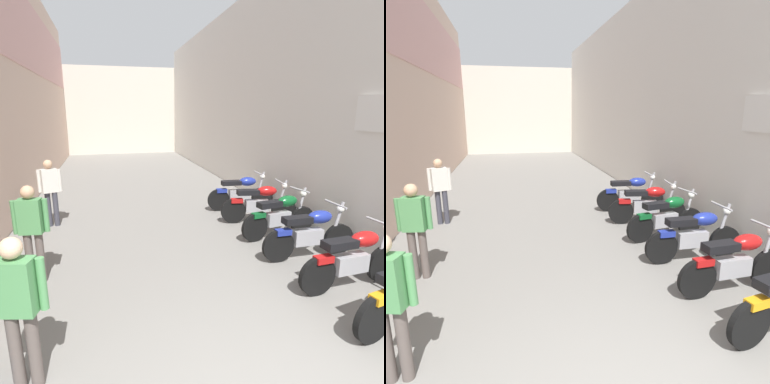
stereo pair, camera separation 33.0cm
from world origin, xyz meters
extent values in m
plane|color=slate|center=(0.00, 7.81, 0.00)|extent=(35.62, 35.62, 0.00)
cube|color=beige|center=(-3.51, 9.81, 3.47)|extent=(0.40, 19.62, 6.95)
cube|color=#DBA39E|center=(-3.30, 9.81, 5.00)|extent=(0.04, 19.62, 2.22)
cube|color=silver|center=(3.51, 9.81, 3.07)|extent=(0.40, 19.62, 6.13)
cube|color=white|center=(3.28, 3.00, 2.60)|extent=(0.04, 0.90, 0.60)
cube|color=beige|center=(0.00, 20.62, 2.62)|extent=(9.61, 2.00, 5.23)
cylinder|color=black|center=(1.74, 1.02, 0.30)|extent=(0.60, 0.18, 0.60)
cube|color=orange|center=(1.82, 1.03, 0.56)|extent=(0.30, 0.19, 0.10)
cylinder|color=black|center=(2.98, 2.16, 0.30)|extent=(0.60, 0.12, 0.60)
cylinder|color=black|center=(1.73, 2.07, 0.30)|extent=(0.60, 0.12, 0.60)
cube|color=#9E9EA3|center=(2.31, 2.11, 0.42)|extent=(0.57, 0.24, 0.28)
ellipsoid|color=#AD1414|center=(2.54, 2.13, 0.78)|extent=(0.50, 0.29, 0.24)
cube|color=black|center=(2.08, 2.10, 0.76)|extent=(0.53, 0.25, 0.12)
cylinder|color=#9E9EA3|center=(2.91, 2.15, 0.65)|extent=(0.25, 0.08, 0.77)
cylinder|color=#9E9EA3|center=(2.84, 2.15, 1.00)|extent=(0.07, 0.58, 0.04)
cube|color=#AD1414|center=(1.81, 2.08, 0.56)|extent=(0.29, 0.16, 0.10)
cylinder|color=black|center=(2.98, 3.22, 0.30)|extent=(0.60, 0.08, 0.60)
cylinder|color=black|center=(1.73, 3.21, 0.30)|extent=(0.60, 0.08, 0.60)
cube|color=#9E9EA3|center=(2.31, 3.21, 0.42)|extent=(0.56, 0.20, 0.28)
ellipsoid|color=navy|center=(2.54, 3.21, 0.78)|extent=(0.48, 0.26, 0.24)
cube|color=black|center=(2.08, 3.21, 0.76)|extent=(0.52, 0.22, 0.12)
cylinder|color=#9E9EA3|center=(2.91, 3.22, 0.65)|extent=(0.25, 0.06, 0.77)
cylinder|color=#9E9EA3|center=(2.84, 3.22, 1.00)|extent=(0.04, 0.58, 0.04)
sphere|color=silver|center=(2.96, 3.22, 0.90)|extent=(0.14, 0.14, 0.14)
cube|color=navy|center=(1.81, 3.21, 0.56)|extent=(0.28, 0.14, 0.10)
cylinder|color=black|center=(2.97, 4.40, 0.30)|extent=(0.61, 0.18, 0.60)
cylinder|color=black|center=(1.74, 4.20, 0.30)|extent=(0.61, 0.18, 0.60)
cube|color=#9E9EA3|center=(2.31, 4.29, 0.42)|extent=(0.59, 0.29, 0.28)
ellipsoid|color=#0F5123|center=(2.53, 4.33, 0.78)|extent=(0.52, 0.33, 0.24)
cube|color=black|center=(2.08, 4.25, 0.76)|extent=(0.55, 0.30, 0.12)
cylinder|color=#9E9EA3|center=(2.90, 4.39, 0.65)|extent=(0.25, 0.10, 0.77)
cylinder|color=#9E9EA3|center=(2.83, 4.38, 1.00)|extent=(0.13, 0.58, 0.04)
sphere|color=silver|center=(2.95, 4.40, 0.90)|extent=(0.14, 0.14, 0.14)
cube|color=#0F5123|center=(1.82, 4.21, 0.56)|extent=(0.30, 0.18, 0.10)
cylinder|color=black|center=(2.97, 5.19, 0.30)|extent=(0.61, 0.17, 0.60)
cylinder|color=black|center=(1.74, 5.39, 0.30)|extent=(0.61, 0.17, 0.60)
cube|color=#9E9EA3|center=(2.31, 5.30, 0.42)|extent=(0.58, 0.29, 0.28)
ellipsoid|color=#AD1414|center=(2.53, 5.26, 0.78)|extent=(0.52, 0.33, 0.24)
cube|color=black|center=(2.08, 5.33, 0.76)|extent=(0.55, 0.30, 0.12)
cylinder|color=#9E9EA3|center=(2.90, 5.20, 0.65)|extent=(0.25, 0.10, 0.77)
cylinder|color=#9E9EA3|center=(2.83, 5.21, 1.00)|extent=(0.13, 0.58, 0.04)
sphere|color=silver|center=(2.95, 5.19, 0.90)|extent=(0.14, 0.14, 0.14)
cube|color=#AD1414|center=(1.82, 5.38, 0.56)|extent=(0.30, 0.18, 0.10)
cylinder|color=black|center=(2.98, 6.37, 0.30)|extent=(0.60, 0.11, 0.60)
cylinder|color=black|center=(1.73, 6.43, 0.30)|extent=(0.60, 0.11, 0.60)
cube|color=#9E9EA3|center=(2.31, 6.40, 0.42)|extent=(0.57, 0.23, 0.28)
ellipsoid|color=navy|center=(2.54, 6.39, 0.78)|extent=(0.49, 0.29, 0.24)
cube|color=black|center=(2.08, 6.42, 0.76)|extent=(0.53, 0.25, 0.12)
cylinder|color=#9E9EA3|center=(2.91, 6.37, 0.65)|extent=(0.25, 0.07, 0.77)
cylinder|color=#9E9EA3|center=(2.84, 6.37, 1.00)|extent=(0.07, 0.58, 0.04)
sphere|color=silver|center=(2.96, 6.37, 0.90)|extent=(0.14, 0.14, 0.14)
cube|color=navy|center=(1.81, 6.43, 0.56)|extent=(0.29, 0.15, 0.10)
cylinder|color=#564C47|center=(-2.09, 1.34, 0.41)|extent=(0.12, 0.12, 0.82)
cylinder|color=#564C47|center=(-1.93, 1.34, 0.41)|extent=(0.12, 0.12, 0.82)
cube|color=#4C8C51|center=(-2.01, 1.34, 1.09)|extent=(0.38, 0.28, 0.54)
sphere|color=#DBB28E|center=(-2.01, 1.34, 1.47)|extent=(0.20, 0.20, 0.20)
cylinder|color=#4C8C51|center=(-1.79, 1.34, 1.09)|extent=(0.08, 0.08, 0.52)
cylinder|color=#564C47|center=(-2.39, 3.55, 0.41)|extent=(0.12, 0.12, 0.82)
cylinder|color=#564C47|center=(-2.23, 3.55, 0.41)|extent=(0.12, 0.12, 0.82)
cube|color=#4C8C51|center=(-2.31, 3.55, 1.09)|extent=(0.37, 0.25, 0.54)
sphere|color=tan|center=(-2.31, 3.55, 1.47)|extent=(0.20, 0.20, 0.20)
cylinder|color=#4C8C51|center=(-2.53, 3.55, 1.09)|extent=(0.08, 0.08, 0.52)
cylinder|color=#4C8C51|center=(-2.09, 3.55, 1.09)|extent=(0.08, 0.08, 0.52)
cylinder|color=#383842|center=(-2.51, 6.29, 0.41)|extent=(0.12, 0.12, 0.82)
cylinder|color=#383842|center=(-2.35, 6.29, 0.41)|extent=(0.12, 0.12, 0.82)
cube|color=beige|center=(-2.43, 6.29, 1.09)|extent=(0.39, 0.31, 0.54)
sphere|color=tan|center=(-2.43, 6.29, 1.47)|extent=(0.20, 0.20, 0.20)
cylinder|color=beige|center=(-2.65, 6.29, 1.09)|extent=(0.08, 0.08, 0.52)
cylinder|color=beige|center=(-2.21, 6.29, 1.09)|extent=(0.08, 0.08, 0.52)
camera|label=1|loc=(-1.15, -1.68, 2.65)|focal=30.81mm
camera|label=2|loc=(-0.82, -1.76, 2.65)|focal=30.81mm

